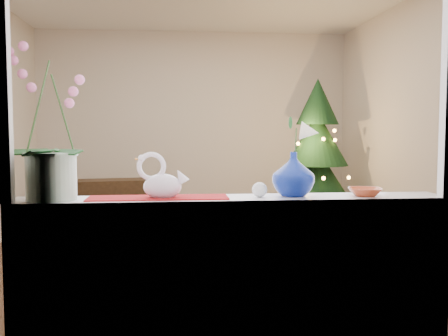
# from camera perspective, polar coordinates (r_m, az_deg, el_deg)

# --- Properties ---
(ground) EXTENTS (5.00, 5.00, 0.00)m
(ground) POSITION_cam_1_polar(r_m,az_deg,el_deg) (5.04, -2.19, -10.18)
(ground) COLOR #321F14
(ground) RESTS_ON ground
(wall_back) EXTENTS (4.50, 0.10, 2.70)m
(wall_back) POSITION_cam_1_polar(r_m,az_deg,el_deg) (7.38, -3.43, 4.98)
(wall_back) COLOR beige
(wall_back) RESTS_ON ground
(wall_front) EXTENTS (4.50, 0.10, 2.70)m
(wall_front) POSITION_cam_1_polar(r_m,az_deg,el_deg) (2.39, 1.47, 6.49)
(wall_front) COLOR beige
(wall_front) RESTS_ON ground
(wall_right) EXTENTS (0.10, 5.00, 2.70)m
(wall_right) POSITION_cam_1_polar(r_m,az_deg,el_deg) (5.50, 21.96, 4.92)
(wall_right) COLOR beige
(wall_right) RESTS_ON ground
(window_apron) EXTENTS (2.20, 0.08, 0.88)m
(window_apron) POSITION_cam_1_polar(r_m,az_deg,el_deg) (2.56, 1.31, -14.31)
(window_apron) COLOR white
(window_apron) RESTS_ON ground
(windowsill) EXTENTS (2.20, 0.26, 0.04)m
(windowsill) POSITION_cam_1_polar(r_m,az_deg,el_deg) (2.55, 1.08, -3.80)
(windowsill) COLOR white
(windowsill) RESTS_ON window_apron
(window_frame) EXTENTS (2.22, 0.06, 1.60)m
(window_frame) POSITION_cam_1_polar(r_m,az_deg,el_deg) (2.46, 1.39, 14.63)
(window_frame) COLOR white
(window_frame) RESTS_ON windowsill
(runner) EXTENTS (0.70, 0.20, 0.01)m
(runner) POSITION_cam_1_polar(r_m,az_deg,el_deg) (2.53, -7.53, -3.37)
(runner) COLOR maroon
(runner) RESTS_ON windowsill
(orchid_pot) EXTENTS (0.28, 0.28, 0.77)m
(orchid_pot) POSITION_cam_1_polar(r_m,az_deg,el_deg) (2.56, -19.29, 5.05)
(orchid_pot) COLOR beige
(orchid_pot) RESTS_ON windowsill
(swan) EXTENTS (0.28, 0.21, 0.22)m
(swan) POSITION_cam_1_polar(r_m,az_deg,el_deg) (2.50, -7.06, -0.98)
(swan) COLOR silver
(swan) RESTS_ON windowsill
(blue_vase) EXTENTS (0.33, 0.33, 0.26)m
(blue_vase) POSITION_cam_1_polar(r_m,az_deg,el_deg) (2.60, 7.94, -0.31)
(blue_vase) COLOR #041560
(blue_vase) RESTS_ON windowsill
(lily) EXTENTS (0.15, 0.08, 0.20)m
(lily) POSITION_cam_1_polar(r_m,az_deg,el_deg) (2.59, 7.99, 4.76)
(lily) COLOR white
(lily) RESTS_ON blue_vase
(paperweight) EXTENTS (0.09, 0.09, 0.08)m
(paperweight) POSITION_cam_1_polar(r_m,az_deg,el_deg) (2.54, 4.09, -2.49)
(paperweight) COLOR silver
(paperweight) RESTS_ON windowsill
(amber_dish) EXTENTS (0.18, 0.18, 0.04)m
(amber_dish) POSITION_cam_1_polar(r_m,az_deg,el_deg) (2.69, 15.81, -2.70)
(amber_dish) COLOR #AC4424
(amber_dish) RESTS_ON windowsill
(xmas_tree) EXTENTS (1.11, 1.11, 1.93)m
(xmas_tree) POSITION_cam_1_polar(r_m,az_deg,el_deg) (6.58, 10.58, 1.65)
(xmas_tree) COLOR black
(xmas_tree) RESTS_ON ground
(side_table) EXTENTS (0.90, 0.55, 0.64)m
(side_table) POSITION_cam_1_polar(r_m,az_deg,el_deg) (6.56, -12.61, -4.08)
(side_table) COLOR black
(side_table) RESTS_ON ground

